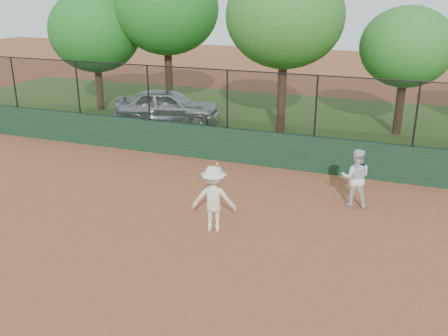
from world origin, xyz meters
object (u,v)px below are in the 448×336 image
(tree_3, at_px, (407,48))
(parked_car, at_px, (168,106))
(tree_1, at_px, (166,9))
(tree_0, at_px, (95,31))
(player_second, at_px, (355,178))
(tree_2, at_px, (285,17))
(player_main, at_px, (214,199))

(tree_3, bearing_deg, parked_car, -169.34)
(tree_1, bearing_deg, tree_3, -0.47)
(tree_0, distance_m, tree_3, 14.03)
(parked_car, xyz_separation_m, player_second, (8.84, -6.20, 0.05))
(parked_car, xyz_separation_m, tree_2, (5.06, 0.38, 3.88))
(tree_1, bearing_deg, player_second, -39.90)
(player_second, height_order, player_main, player_main)
(parked_car, height_order, tree_2, tree_2)
(player_second, relative_size, tree_2, 0.25)
(player_main, bearing_deg, player_second, 41.57)
(parked_car, distance_m, player_second, 10.80)
(tree_3, bearing_deg, tree_0, -177.77)
(tree_3, bearing_deg, player_second, -95.83)
(player_second, bearing_deg, tree_3, -103.09)
(tree_0, xyz_separation_m, tree_1, (3.51, 0.63, 1.05))
(tree_2, bearing_deg, tree_0, 174.57)
(tree_1, bearing_deg, player_main, -58.76)
(parked_car, relative_size, player_second, 2.77)
(player_second, xyz_separation_m, player_main, (-3.10, -2.75, 0.02))
(tree_1, bearing_deg, tree_0, -169.82)
(tree_2, relative_size, tree_3, 1.31)
(parked_car, xyz_separation_m, player_main, (5.74, -8.95, 0.07))
(parked_car, distance_m, tree_3, 10.20)
(player_main, relative_size, tree_3, 0.38)
(tree_0, xyz_separation_m, tree_2, (9.42, -0.89, 0.89))
(player_main, distance_m, tree_1, 13.30)
(parked_car, relative_size, tree_2, 0.68)
(tree_0, distance_m, tree_1, 3.72)
(player_second, height_order, tree_1, tree_1)
(player_second, height_order, tree_0, tree_0)
(tree_0, bearing_deg, tree_3, 2.23)
(player_second, xyz_separation_m, tree_2, (-3.78, 6.57, 3.84))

